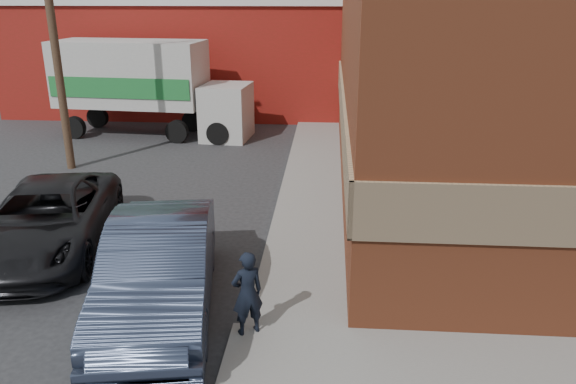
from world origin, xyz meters
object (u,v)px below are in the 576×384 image
(utility_pole, at_px, (51,20))
(suv_a, at_px, (47,219))
(man, at_px, (247,293))
(sedan, at_px, (159,269))
(warehouse, at_px, (190,50))
(box_truck, at_px, (149,82))

(utility_pole, xyz_separation_m, suv_a, (2.30, -6.15, -3.99))
(man, bearing_deg, sedan, -53.28)
(warehouse, bearing_deg, utility_pole, -97.77)
(utility_pole, relative_size, man, 6.00)
(utility_pole, relative_size, suv_a, 1.66)
(sedan, bearing_deg, suv_a, 134.70)
(man, bearing_deg, box_truck, -96.51)
(man, distance_m, sedan, 1.87)
(man, height_order, suv_a, man)
(warehouse, relative_size, utility_pole, 1.81)
(utility_pole, distance_m, box_truck, 5.48)
(utility_pole, bearing_deg, man, -51.72)
(utility_pole, distance_m, sedan, 10.89)
(utility_pole, bearing_deg, sedan, -56.70)
(utility_pole, height_order, box_truck, utility_pole)
(box_truck, bearing_deg, suv_a, -79.97)
(warehouse, distance_m, utility_pole, 11.27)
(sedan, height_order, suv_a, sedan)
(warehouse, bearing_deg, box_truck, -91.30)
(utility_pole, bearing_deg, warehouse, 82.23)
(sedan, relative_size, box_truck, 0.67)
(man, xyz_separation_m, suv_a, (-5.00, 3.10, -0.11))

